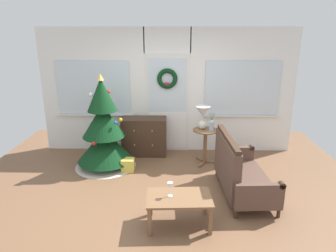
{
  "coord_description": "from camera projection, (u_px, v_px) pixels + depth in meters",
  "views": [
    {
      "loc": [
        0.16,
        -4.13,
        2.45
      ],
      "look_at": [
        0.05,
        0.55,
        1.0
      ],
      "focal_mm": 32.58,
      "sensor_mm": 36.0,
      "label": 1
    }
  ],
  "objects": [
    {
      "name": "table_lamp",
      "position": [
        203.0,
        114.0,
        5.7
      ],
      "size": [
        0.28,
        0.28,
        0.44
      ],
      "color": "silver",
      "rests_on": "side_table"
    },
    {
      "name": "dresser_cabinet",
      "position": [
        144.0,
        136.0,
        6.28
      ],
      "size": [
        0.9,
        0.45,
        0.78
      ],
      "color": "#3D281C",
      "rests_on": "ground"
    },
    {
      "name": "coffee_table",
      "position": [
        179.0,
        201.0,
        3.96
      ],
      "size": [
        0.87,
        0.56,
        0.41
      ],
      "color": "brown",
      "rests_on": "ground"
    },
    {
      "name": "wine_glass",
      "position": [
        170.0,
        186.0,
        3.92
      ],
      "size": [
        0.08,
        0.08,
        0.2
      ],
      "color": "silver",
      "rests_on": "coffee_table"
    },
    {
      "name": "side_table",
      "position": [
        205.0,
        139.0,
        5.8
      ],
      "size": [
        0.5,
        0.48,
        0.68
      ],
      "color": "brown",
      "rests_on": "ground"
    },
    {
      "name": "christmas_tree",
      "position": [
        104.0,
        134.0,
        5.63
      ],
      "size": [
        1.14,
        1.14,
        1.75
      ],
      "color": "#4C331E",
      "rests_on": "ground"
    },
    {
      "name": "ground_plane",
      "position": [
        164.0,
        199.0,
        4.67
      ],
      "size": [
        6.76,
        6.76,
        0.0
      ],
      "primitive_type": "plane",
      "color": "brown"
    },
    {
      "name": "settee_sofa",
      "position": [
        238.0,
        172.0,
        4.72
      ],
      "size": [
        0.79,
        1.49,
        0.96
      ],
      "color": "#3D281C",
      "rests_on": "ground"
    },
    {
      "name": "flower_vase",
      "position": [
        212.0,
        125.0,
        5.65
      ],
      "size": [
        0.11,
        0.1,
        0.35
      ],
      "color": "#99ADBC",
      "rests_on": "side_table"
    },
    {
      "name": "gift_box",
      "position": [
        128.0,
        165.0,
        5.58
      ],
      "size": [
        0.23,
        0.21,
        0.23
      ],
      "primitive_type": "cube",
      "color": "#D8C64C",
      "rests_on": "ground"
    },
    {
      "name": "back_wall_with_door",
      "position": [
        167.0,
        91.0,
        6.28
      ],
      "size": [
        5.2,
        0.19,
        2.55
      ],
      "color": "white",
      "rests_on": "ground"
    }
  ]
}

